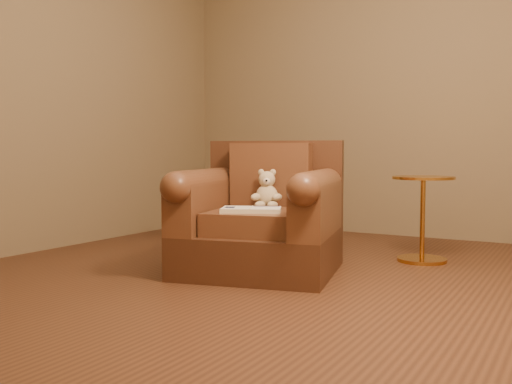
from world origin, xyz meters
The scene contains 5 objects.
floor centered at (0.00, 0.00, 0.00)m, with size 4.00×4.00×0.00m, color #4F2D1B.
armchair centered at (-0.17, 0.03, 0.32)m, with size 1.11×1.07×0.83m.
teddy_bear centered at (-0.17, 0.11, 0.49)m, with size 0.19×0.21×0.25m.
guidebook centered at (-0.12, -0.18, 0.41)m, with size 0.41×0.34×0.03m.
side_table centered at (0.64, 0.85, 0.32)m, with size 0.42×0.42×0.59m.
Camera 1 is at (1.61, -3.10, 0.76)m, focal length 40.00 mm.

